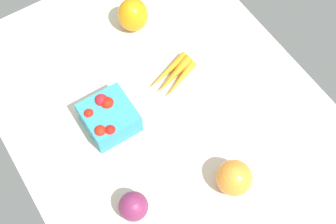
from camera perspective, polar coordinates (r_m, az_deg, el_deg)
The scene contains 6 objects.
tablecloth at distance 114.19cm, azimuth -0.00°, elevation -0.70°, with size 104.00×76.00×2.00cm, color beige.
red_onion_near_basket at distance 101.52cm, azimuth -4.43°, elevation -11.88°, with size 6.73×6.73×6.73cm, color #75264E.
heirloom_tomato_orange at distance 103.44cm, azimuth 8.42°, elevation -8.28°, with size 8.37×8.37×8.37cm, color orange.
bell_pepper_orange at distance 125.35cm, azimuth -4.49°, elevation 12.23°, with size 8.39×8.39×9.83cm, color orange.
carrot_bunch at distance 117.71cm, azimuth 0.61°, elevation 4.60°, with size 10.63×15.27×2.80cm.
berry_basket at distance 109.87cm, azimuth -7.57°, elevation -0.66°, with size 11.89×11.89×8.12cm.
Camera 1 is at (43.45, -28.05, 102.81)cm, focal length 47.88 mm.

